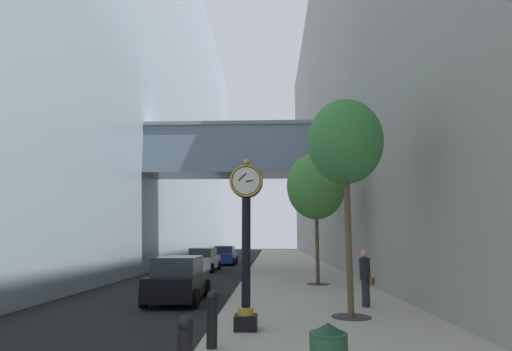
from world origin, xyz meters
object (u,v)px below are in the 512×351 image
Objects in this scene: street_tree_mid_near at (316,186)px; car_black_near at (179,280)px; bollard_second at (212,318)px; street_clock at (246,234)px; street_tree_near at (345,143)px; car_blue_mid at (225,255)px; pedestrian_walking at (365,276)px; car_white_far at (203,260)px.

street_tree_mid_near reaches higher than car_black_near.
street_clock is at bearing 70.05° from bollard_second.
street_tree_near is at bearing 30.27° from street_clock.
bollard_second is 0.27× the size of car_blue_mid.
bollard_second is at bearing -130.53° from pedestrian_walking.
car_white_far is at bearing 117.30° from pedestrian_walking.
street_clock is 25.70m from car_blue_mid.
street_clock is 19.09m from car_white_far.
car_blue_mid is at bearing 107.85° from pedestrian_walking.
car_black_near is (-5.67, -4.54, -4.04)m from street_tree_mid_near.
car_white_far is (-3.58, 20.18, 0.06)m from bollard_second.
car_blue_mid is (-3.43, 25.42, -1.65)m from street_clock.
car_blue_mid is 6.90m from car_white_far.
bollard_second is at bearing -71.49° from car_black_near.
street_tree_near is 4.46m from pedestrian_walking.
pedestrian_walking is at bearing -14.57° from car_black_near.
street_tree_mid_near is at bearing -51.95° from car_white_far.
street_tree_near is 7.91m from car_black_near.
bollard_second is 20.49m from car_white_far.
street_tree_near is at bearing -75.19° from car_blue_mid.
pedestrian_walking reaches higher than car_blue_mid.
car_black_near is at bearing 108.51° from bollard_second.
car_blue_mid is (-6.28, 15.82, -4.06)m from street_tree_mid_near.
street_tree_near reaches higher than car_black_near.
street_tree_near is 3.50× the size of pedestrian_walking.
street_clock is 3.72× the size of bollard_second.
bollard_second is 12.43m from street_tree_mid_near.
street_tree_mid_near is at bearing 97.54° from pedestrian_walking.
street_clock reaches higher than car_white_far.
street_clock is 0.66× the size of street_tree_mid_near.
street_clock is 2.42m from bollard_second.
car_black_near reaches higher than bollard_second.
pedestrian_walking reaches higher than car_white_far.
street_tree_mid_near is at bearing 73.44° from street_clock.
street_clock is at bearing -137.49° from pedestrian_walking.
street_clock is at bearing -60.86° from car_black_near.
street_tree_mid_near reaches higher than street_clock.
street_tree_mid_near is (2.85, 9.59, 2.41)m from street_clock.
pedestrian_walking is at bearing -72.15° from car_blue_mid.
car_blue_mid is at bearing 111.64° from street_tree_mid_near.
car_black_near is at bearing 165.43° from pedestrian_walking.
street_tree_near is at bearing -90.00° from street_tree_mid_near.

